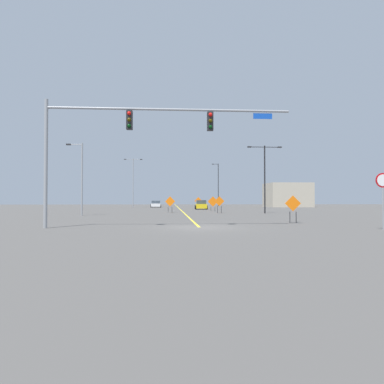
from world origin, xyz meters
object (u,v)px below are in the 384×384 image
at_px(stop_sign, 383,190).
at_px(construction_sign_left_shoulder, 198,201).
at_px(traffic_signal_assembly, 131,131).
at_px(street_lamp_near_left, 133,179).
at_px(car_yellow_passing, 201,205).
at_px(construction_sign_right_shoulder, 293,205).
at_px(construction_sign_median_far, 219,202).
at_px(car_white_mid, 156,204).
at_px(construction_sign_median_near, 170,202).
at_px(street_lamp_far_left, 218,183).
at_px(street_lamp_near_right, 81,175).
at_px(street_lamp_far_right, 265,173).
at_px(construction_sign_left_lane, 213,202).

xyz_separation_m(stop_sign, construction_sign_left_shoulder, (-5.81, 44.34, -0.82)).
xyz_separation_m(traffic_signal_assembly, street_lamp_near_left, (-5.12, 49.73, 0.27)).
bearing_deg(car_yellow_passing, street_lamp_near_left, 131.21).
distance_m(construction_sign_right_shoulder, construction_sign_median_far, 16.69).
relative_size(traffic_signal_assembly, car_yellow_passing, 3.50).
height_order(traffic_signal_assembly, street_lamp_near_left, street_lamp_near_left).
bearing_deg(construction_sign_right_shoulder, construction_sign_left_shoulder, 94.67).
distance_m(construction_sign_left_shoulder, construction_sign_median_far, 22.18).
distance_m(construction_sign_right_shoulder, car_white_mid, 48.03).
distance_m(construction_sign_median_near, construction_sign_median_far, 5.95).
bearing_deg(street_lamp_far_left, street_lamp_near_right, -113.98).
relative_size(stop_sign, street_lamp_far_left, 0.30).
distance_m(street_lamp_far_right, street_lamp_near_right, 19.97).
height_order(stop_sign, car_white_mid, stop_sign).
bearing_deg(car_yellow_passing, construction_sign_right_shoulder, -84.22).
distance_m(traffic_signal_assembly, construction_sign_right_shoulder, 11.83).
bearing_deg(street_lamp_near_left, street_lamp_near_right, -92.35).
height_order(street_lamp_far_right, car_yellow_passing, street_lamp_far_right).
height_order(street_lamp_far_right, street_lamp_far_left, street_lamp_far_left).
height_order(stop_sign, construction_sign_median_near, stop_sign).
bearing_deg(construction_sign_right_shoulder, street_lamp_near_right, 145.86).
bearing_deg(construction_sign_median_far, street_lamp_far_right, -10.11).
height_order(street_lamp_far_left, construction_sign_right_shoulder, street_lamp_far_left).
relative_size(stop_sign, car_yellow_passing, 0.75).
relative_size(stop_sign, street_lamp_near_right, 0.41).
xyz_separation_m(construction_sign_left_shoulder, construction_sign_median_far, (0.56, -22.17, 0.00)).
relative_size(construction_sign_left_shoulder, construction_sign_left_lane, 1.01).
xyz_separation_m(street_lamp_near_right, construction_sign_left_lane, (14.61, 11.84, -2.72)).
height_order(street_lamp_far_right, street_lamp_near_left, street_lamp_near_left).
xyz_separation_m(construction_sign_right_shoulder, construction_sign_left_shoulder, (-3.16, 38.66, 0.07)).
bearing_deg(street_lamp_far_right, traffic_signal_assembly, -124.46).
distance_m(street_lamp_near_left, car_white_mid, 6.82).
distance_m(street_lamp_far_right, car_yellow_passing, 18.03).
bearing_deg(construction_sign_right_shoulder, car_yellow_passing, 95.78).
xyz_separation_m(street_lamp_far_left, street_lamp_near_right, (-20.03, -45.04, -1.44)).
bearing_deg(street_lamp_near_left, construction_sign_right_shoulder, -71.35).
bearing_deg(stop_sign, construction_sign_median_far, 103.32).
bearing_deg(construction_sign_right_shoulder, traffic_signal_assembly, -162.21).
xyz_separation_m(construction_sign_median_near, car_yellow_passing, (5.01, 13.96, -0.56)).
bearing_deg(street_lamp_far_left, construction_sign_median_near, -106.33).
distance_m(construction_sign_left_shoulder, car_white_mid, 11.33).
xyz_separation_m(street_lamp_far_right, construction_sign_left_lane, (-4.95, 7.83, -3.40)).
bearing_deg(stop_sign, street_lamp_near_left, 109.37).
height_order(traffic_signal_assembly, car_yellow_passing, traffic_signal_assembly).
distance_m(construction_sign_median_near, construction_sign_right_shoulder, 20.04).
xyz_separation_m(construction_sign_right_shoulder, construction_sign_left_lane, (-2.46, 23.41, 0.05)).
bearing_deg(street_lamp_near_left, stop_sign, -70.63).
relative_size(traffic_signal_assembly, street_lamp_near_right, 1.93).
height_order(stop_sign, street_lamp_far_right, street_lamp_far_right).
distance_m(traffic_signal_assembly, car_yellow_passing, 36.63).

